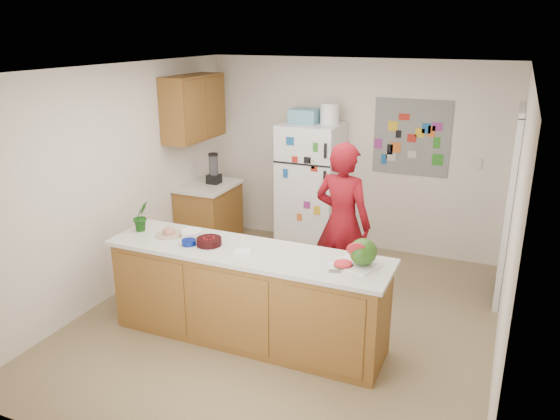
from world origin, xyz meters
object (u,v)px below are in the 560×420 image
at_px(refrigerator, 310,188).
at_px(cherry_bowl, 209,241).
at_px(watermelon, 363,252).
at_px(person, 342,223).

xyz_separation_m(refrigerator, cherry_bowl, (-0.12, -2.41, 0.11)).
height_order(refrigerator, watermelon, refrigerator).
height_order(person, cherry_bowl, person).
distance_m(refrigerator, cherry_bowl, 2.41).
height_order(refrigerator, person, person).
relative_size(person, watermelon, 7.45).
distance_m(refrigerator, person, 1.47).
relative_size(refrigerator, cherry_bowl, 7.23).
xyz_separation_m(watermelon, cherry_bowl, (-1.44, -0.10, -0.09)).
bearing_deg(watermelon, refrigerator, 119.76).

